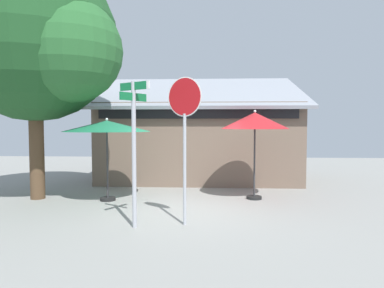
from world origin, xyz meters
TOP-DOWN VIEW (x-y plane):
  - ground_plane at (0.00, 0.00)m, footprint 28.00×28.00m
  - cafe_building at (0.12, 5.05)m, footprint 7.82×4.70m
  - street_sign_post at (-1.01, -1.65)m, footprint 0.70×0.65m
  - stop_sign at (0.02, -1.39)m, footprint 0.74×0.41m
  - patio_umbrella_forest_green_left at (-2.35, 0.86)m, footprint 2.44×2.44m
  - patio_umbrella_crimson_center at (1.84, 1.30)m, footprint 1.94×1.94m
  - shade_tree at (-4.24, 0.89)m, footprint 5.03×4.71m

SIDE VIEW (x-z plane):
  - ground_plane at x=0.00m, z-range -0.10..0.00m
  - cafe_building at x=0.12m, z-range -0.56..3.69m
  - street_sign_post at x=-1.01m, z-range 0.31..3.36m
  - patio_umbrella_forest_green_left at x=-2.35m, z-range 0.93..3.27m
  - stop_sign at x=0.02m, z-range 0.66..3.82m
  - patio_umbrella_crimson_center at x=1.84m, z-range 0.96..3.54m
  - shade_tree at x=-4.24m, z-range 1.03..7.99m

